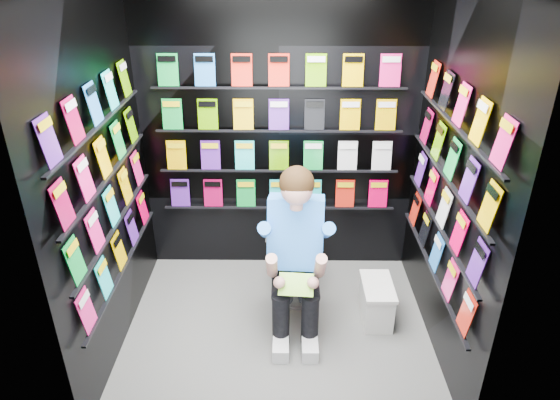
{
  "coord_description": "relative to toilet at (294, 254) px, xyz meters",
  "views": [
    {
      "loc": [
        0.05,
        -3.09,
        2.75
      ],
      "look_at": [
        0.02,
        0.15,
        1.1
      ],
      "focal_mm": 32.0,
      "sensor_mm": 36.0,
      "label": 1
    }
  ],
  "objects": [
    {
      "name": "floor",
      "position": [
        -0.14,
        -0.56,
        -0.37
      ],
      "size": [
        2.4,
        2.4,
        0.0
      ],
      "primitive_type": "plane",
      "color": "#5E5E5C",
      "rests_on": "ground"
    },
    {
      "name": "wall_back",
      "position": [
        -0.14,
        0.44,
        0.93
      ],
      "size": [
        2.4,
        0.04,
        2.6
      ],
      "primitive_type": "cube",
      "color": "black",
      "rests_on": "floor"
    },
    {
      "name": "wall_front",
      "position": [
        -0.14,
        -1.56,
        0.93
      ],
      "size": [
        2.4,
        0.04,
        2.6
      ],
      "primitive_type": "cube",
      "color": "black",
      "rests_on": "floor"
    },
    {
      "name": "wall_left",
      "position": [
        -1.34,
        -0.56,
        0.93
      ],
      "size": [
        0.04,
        2.0,
        2.6
      ],
      "primitive_type": "cube",
      "color": "black",
      "rests_on": "floor"
    },
    {
      "name": "wall_right",
      "position": [
        1.06,
        -0.56,
        0.93
      ],
      "size": [
        0.04,
        2.0,
        2.6
      ],
      "primitive_type": "cube",
      "color": "black",
      "rests_on": "floor"
    },
    {
      "name": "comics_back",
      "position": [
        -0.14,
        0.41,
        0.94
      ],
      "size": [
        2.1,
        0.06,
        1.37
      ],
      "primitive_type": null,
      "color": "#F4004D",
      "rests_on": "wall_back"
    },
    {
      "name": "comics_left",
      "position": [
        -1.31,
        -0.56,
        0.94
      ],
      "size": [
        0.06,
        1.7,
        1.37
      ],
      "primitive_type": null,
      "color": "#F4004D",
      "rests_on": "wall_left"
    },
    {
      "name": "comics_right",
      "position": [
        1.03,
        -0.56,
        0.94
      ],
      "size": [
        0.06,
        1.7,
        1.37
      ],
      "primitive_type": null,
      "color": "#F4004D",
      "rests_on": "wall_right"
    },
    {
      "name": "toilet",
      "position": [
        0.0,
        0.0,
        0.0
      ],
      "size": [
        0.47,
        0.78,
        0.73
      ],
      "primitive_type": "imported",
      "rotation": [
        0.0,
        0.0,
        3.07
      ],
      "color": "white",
      "rests_on": "floor"
    },
    {
      "name": "longbox",
      "position": [
        0.67,
        -0.4,
        -0.21
      ],
      "size": [
        0.22,
        0.41,
        0.31
      ],
      "primitive_type": "cube",
      "rotation": [
        0.0,
        0.0,
        -0.0
      ],
      "color": "white",
      "rests_on": "floor"
    },
    {
      "name": "longbox_lid",
      "position": [
        0.67,
        -0.4,
        -0.05
      ],
      "size": [
        0.25,
        0.43,
        0.03
      ],
      "primitive_type": "cube",
      "rotation": [
        0.0,
        0.0,
        -0.0
      ],
      "color": "white",
      "rests_on": "longbox"
    },
    {
      "name": "reader",
      "position": [
        0.0,
        -0.38,
        0.44
      ],
      "size": [
        0.63,
        0.87,
        1.54
      ],
      "primitive_type": null,
      "rotation": [
        0.0,
        0.0,
        -0.07
      ],
      "color": "#2A7BF0",
      "rests_on": "toilet"
    },
    {
      "name": "held_comic",
      "position": [
        0.0,
        -0.73,
        0.21
      ],
      "size": [
        0.26,
        0.17,
        0.11
      ],
      "primitive_type": "cube",
      "rotation": [
        -0.96,
        0.0,
        -0.07
      ],
      "color": "green",
      "rests_on": "reader"
    }
  ]
}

